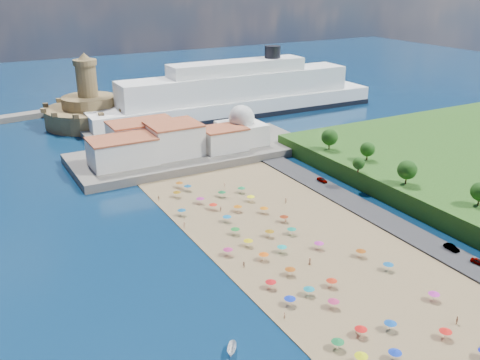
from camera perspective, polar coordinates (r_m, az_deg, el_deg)
ground at (r=139.48m, az=3.54°, el=-6.63°), size 700.00×700.00×0.00m
terrace at (r=202.87m, az=-5.07°, el=2.89°), size 90.00×36.00×3.00m
jetty at (r=227.79m, az=-13.77°, el=4.34°), size 18.00×70.00×2.40m
waterfront_buildings at (r=196.92m, az=-8.68°, el=4.11°), size 57.00×29.00×11.00m
domed_building at (r=207.44m, az=0.16°, el=5.55°), size 16.00×16.00×15.00m
fortress at (r=254.59m, az=-15.74°, el=7.19°), size 40.00×40.00×32.40m
cruise_ship at (r=261.65m, az=-0.26°, el=8.98°), size 146.72×23.80×31.99m
beach_parasols at (r=128.97m, az=5.83°, el=-8.10°), size 32.71×113.55×2.20m
beachgoers at (r=136.99m, az=3.34°, el=-6.65°), size 34.38×91.57×1.88m
parked_cars at (r=153.81m, az=16.78°, el=-4.21°), size 2.13×64.98×1.38m
hillside_trees at (r=160.77m, az=19.85°, el=-0.05°), size 16.13×102.48×7.58m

